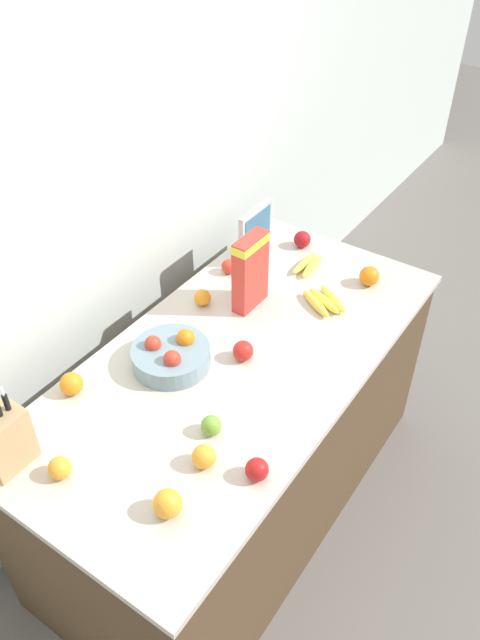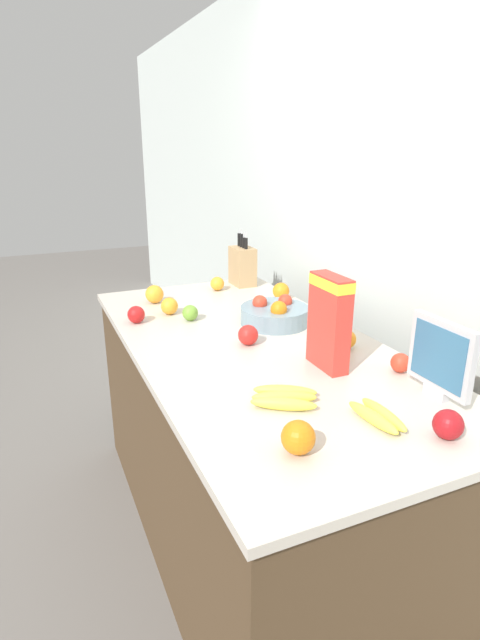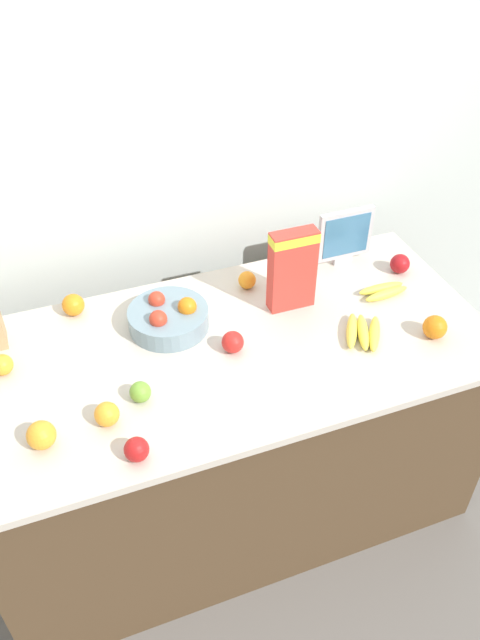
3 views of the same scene
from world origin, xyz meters
name	(u,v)px [view 1 (image 1 of 3)]	position (x,y,z in m)	size (l,w,h in m)	color
ground_plane	(238,497)	(0.00, 0.00, 0.00)	(14.00, 14.00, 0.00)	slate
wall_back	(96,221)	(0.00, 0.68, 1.30)	(9.00, 0.06, 2.60)	silver
counter	(238,434)	(0.00, 0.00, 0.46)	(1.91, 0.93, 0.93)	#4C3823
knife_block	(4,440)	(-0.83, 0.31, 1.04)	(0.16, 0.11, 0.31)	tan
small_monitor	(256,231)	(0.62, 0.33, 1.06)	(0.24, 0.03, 0.25)	#B7B7BC
cereal_box	(250,269)	(0.30, 0.14, 1.11)	(0.18, 0.07, 0.33)	red
fruit_bowl	(171,355)	(-0.18, 0.18, 0.97)	(0.30, 0.30, 0.12)	gray
banana_bunch_left	(308,265)	(0.67, 0.07, 0.95)	(0.20, 0.09, 0.04)	yellow
banana_bunch_right	(324,301)	(0.47, -0.12, 0.95)	(0.21, 0.23, 0.04)	yellow
apple_front	(211,425)	(-0.36, -0.14, 0.96)	(0.07, 0.07, 0.07)	#6B9E33
apple_near_bananas	(257,470)	(-0.43, -0.37, 0.97)	(0.08, 0.08, 0.08)	red
apple_rightmost	(243,351)	(0.00, -0.03, 0.97)	(0.08, 0.08, 0.08)	red
apple_by_knife_block	(229,266)	(0.44, 0.35, 0.96)	(0.07, 0.07, 0.07)	red
apple_rear	(302,239)	(0.81, 0.18, 0.97)	(0.08, 0.08, 0.08)	#A31419
orange_front_center	(204,457)	(-0.48, -0.21, 0.97)	(0.08, 0.08, 0.08)	orange
orange_front_left	(168,504)	(-0.68, -0.22, 0.97)	(0.09, 0.09, 0.09)	orange
orange_near_bowl	(369,276)	(0.71, -0.21, 0.97)	(0.09, 0.09, 0.09)	orange
orange_by_cereal	(60,468)	(-0.77, 0.14, 0.96)	(0.07, 0.07, 0.07)	orange
orange_mid_right	(71,384)	(-0.49, 0.38, 0.97)	(0.08, 0.08, 0.08)	orange
orange_back_center	(202,297)	(0.18, 0.31, 0.96)	(0.07, 0.07, 0.07)	orange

